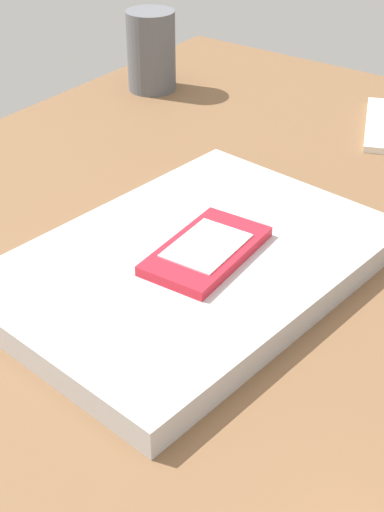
# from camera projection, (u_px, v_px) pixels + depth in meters

# --- Properties ---
(desk_surface) EXTENTS (1.20, 0.80, 0.03)m
(desk_surface) POSITION_uv_depth(u_px,v_px,m) (168.00, 325.00, 0.58)
(desk_surface) COLOR brown
(desk_surface) RESTS_ON ground
(laptop_closed) EXTENTS (0.35, 0.26, 0.02)m
(laptop_closed) POSITION_uv_depth(u_px,v_px,m) (192.00, 264.00, 0.61)
(laptop_closed) COLOR #B7BABC
(laptop_closed) RESTS_ON desk_surface
(cell_phone_on_laptop) EXTENTS (0.12, 0.07, 0.01)m
(cell_phone_on_laptop) POSITION_uv_depth(u_px,v_px,m) (211.00, 252.00, 0.59)
(cell_phone_on_laptop) COLOR red
(cell_phone_on_laptop) RESTS_ON laptop_closed
(pen_cup) EXTENTS (0.06, 0.06, 0.10)m
(pen_cup) POSITION_uv_depth(u_px,v_px,m) (151.00, 51.00, 0.95)
(pen_cup) COLOR #595B60
(pen_cup) RESTS_ON desk_surface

